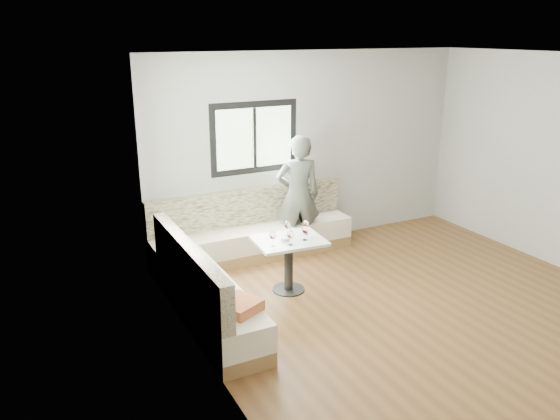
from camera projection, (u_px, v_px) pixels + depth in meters
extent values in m
cube|color=brown|center=(417.00, 309.00, 6.28)|extent=(5.00, 5.00, 0.01)
cube|color=white|center=(439.00, 57.00, 5.41)|extent=(5.00, 5.00, 0.01)
cube|color=#B7B7B2|center=(311.00, 149.00, 7.97)|extent=(5.00, 0.01, 2.80)
cube|color=#B7B7B2|center=(206.00, 228.00, 4.77)|extent=(0.01, 5.00, 2.80)
cube|color=black|center=(254.00, 138.00, 7.49)|extent=(1.30, 0.02, 1.00)
cube|color=black|center=(175.00, 177.00, 5.46)|extent=(0.02, 1.30, 1.00)
cube|color=olive|center=(254.00, 252.00, 7.69)|extent=(2.90, 0.55, 0.16)
cube|color=#F2E7C7|center=(254.00, 237.00, 7.62)|extent=(2.90, 0.55, 0.29)
cube|color=beige|center=(248.00, 206.00, 7.67)|extent=(2.90, 0.14, 0.50)
cube|color=olive|center=(209.00, 314.00, 6.00)|extent=(0.55, 2.25, 0.16)
cube|color=#F2E7C7|center=(209.00, 296.00, 5.93)|extent=(0.55, 2.25, 0.29)
cube|color=beige|center=(188.00, 266.00, 5.72)|extent=(0.14, 2.25, 0.50)
cube|color=#B34436|center=(239.00, 306.00, 5.30)|extent=(0.47, 0.47, 0.11)
cylinder|color=black|center=(289.00, 289.00, 6.74)|extent=(0.40, 0.40, 0.02)
cylinder|color=black|center=(289.00, 266.00, 6.64)|extent=(0.11, 0.11, 0.64)
cube|color=silver|center=(289.00, 241.00, 6.54)|extent=(0.87, 0.70, 0.04)
imported|color=#4C5149|center=(298.00, 195.00, 7.65)|extent=(0.71, 0.57, 1.71)
cylinder|color=white|center=(285.00, 239.00, 6.49)|extent=(0.10, 0.10, 0.04)
sphere|color=black|center=(286.00, 237.00, 6.50)|extent=(0.02, 0.02, 0.02)
sphere|color=black|center=(284.00, 238.00, 6.49)|extent=(0.02, 0.02, 0.02)
sphere|color=black|center=(286.00, 238.00, 6.47)|extent=(0.02, 0.02, 0.02)
cylinder|color=white|center=(273.00, 246.00, 6.33)|extent=(0.06, 0.06, 0.01)
cylinder|color=white|center=(273.00, 242.00, 6.31)|extent=(0.01, 0.01, 0.08)
ellipsoid|color=white|center=(273.00, 235.00, 6.29)|extent=(0.08, 0.08, 0.10)
cylinder|color=#4F080C|center=(273.00, 237.00, 6.29)|extent=(0.05, 0.05, 0.02)
cylinder|color=white|center=(290.00, 245.00, 6.36)|extent=(0.06, 0.06, 0.01)
cylinder|color=white|center=(290.00, 241.00, 6.34)|extent=(0.01, 0.01, 0.08)
ellipsoid|color=white|center=(290.00, 234.00, 6.32)|extent=(0.08, 0.08, 0.10)
cylinder|color=#4F080C|center=(290.00, 236.00, 6.32)|extent=(0.05, 0.05, 0.02)
cylinder|color=white|center=(305.00, 240.00, 6.51)|extent=(0.06, 0.06, 0.01)
cylinder|color=white|center=(305.00, 236.00, 6.49)|extent=(0.01, 0.01, 0.08)
ellipsoid|color=white|center=(305.00, 230.00, 6.47)|extent=(0.08, 0.08, 0.10)
cylinder|color=#4F080C|center=(305.00, 231.00, 6.47)|extent=(0.05, 0.05, 0.02)
cylinder|color=white|center=(287.00, 235.00, 6.67)|extent=(0.06, 0.06, 0.01)
cylinder|color=white|center=(287.00, 231.00, 6.66)|extent=(0.01, 0.01, 0.08)
ellipsoid|color=white|center=(287.00, 225.00, 6.63)|extent=(0.08, 0.08, 0.10)
cylinder|color=#4F080C|center=(287.00, 226.00, 6.64)|extent=(0.05, 0.05, 0.02)
cylinder|color=white|center=(305.00, 234.00, 6.70)|extent=(0.06, 0.06, 0.01)
cylinder|color=white|center=(305.00, 231.00, 6.69)|extent=(0.01, 0.01, 0.08)
ellipsoid|color=white|center=(306.00, 224.00, 6.66)|extent=(0.08, 0.08, 0.10)
cylinder|color=#4F080C|center=(306.00, 226.00, 6.67)|extent=(0.05, 0.05, 0.02)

